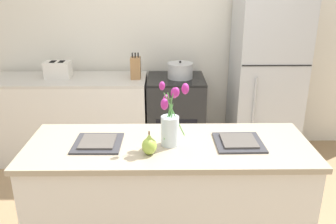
{
  "coord_description": "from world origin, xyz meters",
  "views": [
    {
      "loc": [
        -0.03,
        -2.03,
        1.89
      ],
      "look_at": [
        0.0,
        0.25,
        1.03
      ],
      "focal_mm": 38.0,
      "sensor_mm": 36.0,
      "label": 1
    }
  ],
  "objects_px": {
    "refrigerator": "(265,79)",
    "pear_figurine": "(149,145)",
    "toaster": "(58,70)",
    "plate_setting_right": "(239,142)",
    "flower_vase": "(170,123)",
    "cooking_pot": "(180,71)",
    "stove_range": "(176,118)",
    "knife_block": "(136,68)",
    "plate_setting_left": "(98,143)"
  },
  "relations": [
    {
      "from": "refrigerator",
      "to": "pear_figurine",
      "type": "relative_size",
      "value": 12.25
    },
    {
      "from": "pear_figurine",
      "to": "toaster",
      "type": "xyz_separation_m",
      "value": [
        -1.02,
        1.77,
        0.03
      ]
    },
    {
      "from": "plate_setting_right",
      "to": "flower_vase",
      "type": "bearing_deg",
      "value": -178.61
    },
    {
      "from": "plate_setting_right",
      "to": "cooking_pot",
      "type": "distance_m",
      "value": 1.62
    },
    {
      "from": "stove_range",
      "to": "refrigerator",
      "type": "distance_m",
      "value": 1.05
    },
    {
      "from": "flower_vase",
      "to": "pear_figurine",
      "type": "bearing_deg",
      "value": -135.38
    },
    {
      "from": "knife_block",
      "to": "plate_setting_left",
      "type": "bearing_deg",
      "value": -94.47
    },
    {
      "from": "plate_setting_left",
      "to": "plate_setting_right",
      "type": "distance_m",
      "value": 0.89
    },
    {
      "from": "flower_vase",
      "to": "cooking_pot",
      "type": "xyz_separation_m",
      "value": [
        0.13,
        1.61,
        -0.07
      ]
    },
    {
      "from": "plate_setting_left",
      "to": "cooking_pot",
      "type": "distance_m",
      "value": 1.7
    },
    {
      "from": "stove_range",
      "to": "plate_setting_right",
      "type": "bearing_deg",
      "value": -77.85
    },
    {
      "from": "stove_range",
      "to": "pear_figurine",
      "type": "xyz_separation_m",
      "value": [
        -0.22,
        -1.74,
        0.52
      ]
    },
    {
      "from": "knife_block",
      "to": "flower_vase",
      "type": "bearing_deg",
      "value": -78.28
    },
    {
      "from": "plate_setting_left",
      "to": "pear_figurine",
      "type": "bearing_deg",
      "value": -22.38
    },
    {
      "from": "plate_setting_right",
      "to": "knife_block",
      "type": "height_order",
      "value": "knife_block"
    },
    {
      "from": "flower_vase",
      "to": "plate_setting_right",
      "type": "xyz_separation_m",
      "value": [
        0.43,
        0.01,
        -0.14
      ]
    },
    {
      "from": "refrigerator",
      "to": "plate_setting_left",
      "type": "xyz_separation_m",
      "value": [
        -1.49,
        -1.6,
        0.02
      ]
    },
    {
      "from": "flower_vase",
      "to": "cooking_pot",
      "type": "height_order",
      "value": "flower_vase"
    },
    {
      "from": "stove_range",
      "to": "pear_figurine",
      "type": "height_order",
      "value": "pear_figurine"
    },
    {
      "from": "refrigerator",
      "to": "cooking_pot",
      "type": "relative_size",
      "value": 6.69
    },
    {
      "from": "plate_setting_left",
      "to": "stove_range",
      "type": "bearing_deg",
      "value": 71.22
    },
    {
      "from": "refrigerator",
      "to": "plate_setting_right",
      "type": "height_order",
      "value": "refrigerator"
    },
    {
      "from": "flower_vase",
      "to": "plate_setting_left",
      "type": "distance_m",
      "value": 0.48
    },
    {
      "from": "flower_vase",
      "to": "knife_block",
      "type": "distance_m",
      "value": 1.64
    },
    {
      "from": "toaster",
      "to": "refrigerator",
      "type": "bearing_deg",
      "value": -0.7
    },
    {
      "from": "stove_range",
      "to": "toaster",
      "type": "distance_m",
      "value": 1.35
    },
    {
      "from": "plate_setting_right",
      "to": "knife_block",
      "type": "xyz_separation_m",
      "value": [
        -0.77,
        1.59,
        0.1
      ]
    },
    {
      "from": "stove_range",
      "to": "knife_block",
      "type": "height_order",
      "value": "knife_block"
    },
    {
      "from": "pear_figurine",
      "to": "knife_block",
      "type": "distance_m",
      "value": 1.74
    },
    {
      "from": "stove_range",
      "to": "plate_setting_left",
      "type": "height_order",
      "value": "plate_setting_left"
    },
    {
      "from": "plate_setting_right",
      "to": "toaster",
      "type": "distance_m",
      "value": 2.27
    },
    {
      "from": "pear_figurine",
      "to": "plate_setting_left",
      "type": "bearing_deg",
      "value": 157.62
    },
    {
      "from": "cooking_pot",
      "to": "toaster",
      "type": "bearing_deg",
      "value": 178.47
    },
    {
      "from": "plate_setting_left",
      "to": "knife_block",
      "type": "bearing_deg",
      "value": 85.53
    },
    {
      "from": "toaster",
      "to": "cooking_pot",
      "type": "height_order",
      "value": "cooking_pot"
    },
    {
      "from": "cooking_pot",
      "to": "plate_setting_right",
      "type": "bearing_deg",
      "value": -79.31
    },
    {
      "from": "stove_range",
      "to": "refrigerator",
      "type": "xyz_separation_m",
      "value": [
        0.95,
        0.0,
        0.44
      ]
    },
    {
      "from": "stove_range",
      "to": "pear_figurine",
      "type": "distance_m",
      "value": 1.83
    },
    {
      "from": "plate_setting_right",
      "to": "toaster",
      "type": "height_order",
      "value": "toaster"
    },
    {
      "from": "pear_figurine",
      "to": "toaster",
      "type": "height_order",
      "value": "toaster"
    },
    {
      "from": "stove_range",
      "to": "flower_vase",
      "type": "xyz_separation_m",
      "value": [
        -0.09,
        -1.61,
        0.6
      ]
    },
    {
      "from": "toaster",
      "to": "knife_block",
      "type": "xyz_separation_m",
      "value": [
        0.82,
        -0.04,
        0.03
      ]
    },
    {
      "from": "toaster",
      "to": "plate_setting_right",
      "type": "bearing_deg",
      "value": -45.81
    },
    {
      "from": "cooking_pot",
      "to": "knife_block",
      "type": "height_order",
      "value": "knife_block"
    },
    {
      "from": "pear_figurine",
      "to": "plate_setting_right",
      "type": "relative_size",
      "value": 0.49
    },
    {
      "from": "pear_figurine",
      "to": "toaster",
      "type": "bearing_deg",
      "value": 120.12
    },
    {
      "from": "knife_block",
      "to": "toaster",
      "type": "bearing_deg",
      "value": 177.34
    },
    {
      "from": "refrigerator",
      "to": "cooking_pot",
      "type": "distance_m",
      "value": 0.91
    },
    {
      "from": "plate_setting_left",
      "to": "knife_block",
      "type": "height_order",
      "value": "knife_block"
    },
    {
      "from": "refrigerator",
      "to": "toaster",
      "type": "bearing_deg",
      "value": 179.3
    }
  ]
}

